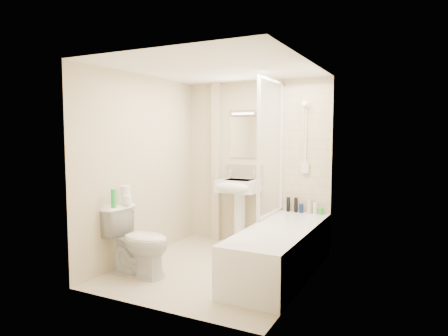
% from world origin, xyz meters
% --- Properties ---
extents(floor, '(2.50, 2.50, 0.00)m').
position_xyz_m(floor, '(0.00, 0.00, 0.00)').
color(floor, beige).
rests_on(floor, ground).
extents(wall_back, '(2.20, 0.02, 2.40)m').
position_xyz_m(wall_back, '(0.00, 1.25, 1.20)').
color(wall_back, beige).
rests_on(wall_back, ground).
extents(wall_left, '(0.02, 2.50, 2.40)m').
position_xyz_m(wall_left, '(-1.10, 0.00, 1.20)').
color(wall_left, beige).
rests_on(wall_left, ground).
extents(wall_right, '(0.02, 2.50, 2.40)m').
position_xyz_m(wall_right, '(1.10, 0.00, 1.20)').
color(wall_right, beige).
rests_on(wall_right, ground).
extents(ceiling, '(2.20, 2.50, 0.02)m').
position_xyz_m(ceiling, '(0.00, 0.00, 2.40)').
color(ceiling, white).
rests_on(ceiling, wall_back).
extents(tile_back, '(0.70, 0.01, 1.75)m').
position_xyz_m(tile_back, '(0.75, 1.24, 1.42)').
color(tile_back, beige).
rests_on(tile_back, wall_back).
extents(tile_right, '(0.01, 2.10, 1.75)m').
position_xyz_m(tile_right, '(1.09, 0.20, 1.42)').
color(tile_right, beige).
rests_on(tile_right, wall_right).
extents(pipe_boxing, '(0.12, 0.12, 2.40)m').
position_xyz_m(pipe_boxing, '(-0.62, 1.19, 1.20)').
color(pipe_boxing, beige).
rests_on(pipe_boxing, ground).
extents(splashback, '(0.60, 0.02, 0.30)m').
position_xyz_m(splashback, '(-0.18, 1.24, 1.03)').
color(splashback, beige).
rests_on(splashback, wall_back).
extents(mirror, '(0.46, 0.01, 0.60)m').
position_xyz_m(mirror, '(-0.18, 1.24, 1.58)').
color(mirror, white).
rests_on(mirror, wall_back).
extents(strip_light, '(0.42, 0.07, 0.07)m').
position_xyz_m(strip_light, '(-0.18, 1.22, 1.95)').
color(strip_light, silver).
rests_on(strip_light, wall_back).
extents(bathtub, '(0.70, 2.10, 0.55)m').
position_xyz_m(bathtub, '(0.75, 0.20, 0.29)').
color(bathtub, white).
rests_on(bathtub, ground).
extents(shower_screen, '(0.04, 0.92, 1.80)m').
position_xyz_m(shower_screen, '(0.40, 0.80, 1.45)').
color(shower_screen, white).
rests_on(shower_screen, bathtub).
extents(shower_fixture, '(0.10, 0.16, 0.99)m').
position_xyz_m(shower_fixture, '(0.75, 1.19, 1.55)').
color(shower_fixture, white).
rests_on(shower_fixture, wall_back).
extents(pedestal_sink, '(0.57, 0.51, 1.11)m').
position_xyz_m(pedestal_sink, '(-0.18, 1.01, 0.78)').
color(pedestal_sink, white).
rests_on(pedestal_sink, ground).
extents(bottle_black_a, '(0.05, 0.05, 0.20)m').
position_xyz_m(bottle_black_a, '(0.53, 1.16, 0.65)').
color(bottle_black_a, black).
rests_on(bottle_black_a, bathtub).
extents(bottle_black_b, '(0.05, 0.05, 0.20)m').
position_xyz_m(bottle_black_b, '(0.64, 1.16, 0.65)').
color(bottle_black_b, black).
rests_on(bottle_black_b, bathtub).
extents(bottle_blue, '(0.06, 0.06, 0.12)m').
position_xyz_m(bottle_blue, '(0.72, 1.16, 0.61)').
color(bottle_blue, '#122050').
rests_on(bottle_blue, bathtub).
extents(bottle_cream, '(0.06, 0.06, 0.19)m').
position_xyz_m(bottle_cream, '(0.83, 1.16, 0.64)').
color(bottle_cream, beige).
rests_on(bottle_cream, bathtub).
extents(bottle_white_b, '(0.05, 0.05, 0.15)m').
position_xyz_m(bottle_white_b, '(0.91, 1.16, 0.63)').
color(bottle_white_b, white).
rests_on(bottle_white_b, bathtub).
extents(bottle_green, '(0.06, 0.06, 0.09)m').
position_xyz_m(bottle_green, '(0.99, 1.16, 0.59)').
color(bottle_green, green).
rests_on(bottle_green, bathtub).
extents(toilet, '(0.46, 0.79, 0.80)m').
position_xyz_m(toilet, '(-0.72, -0.58, 0.40)').
color(toilet, white).
rests_on(toilet, ground).
extents(toilet_roll_lower, '(0.12, 0.12, 0.10)m').
position_xyz_m(toilet_roll_lower, '(-0.93, -0.52, 0.85)').
color(toilet_roll_lower, white).
rests_on(toilet_roll_lower, toilet).
extents(toilet_roll_upper, '(0.12, 0.12, 0.11)m').
position_xyz_m(toilet_roll_upper, '(-0.99, -0.47, 0.96)').
color(toilet_roll_upper, white).
rests_on(toilet_roll_upper, toilet_roll_lower).
extents(green_bottle, '(0.06, 0.06, 0.20)m').
position_xyz_m(green_bottle, '(-0.97, -0.70, 0.90)').
color(green_bottle, green).
rests_on(green_bottle, toilet).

